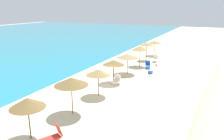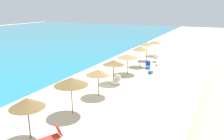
{
  "view_description": "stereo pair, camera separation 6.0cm",
  "coord_description": "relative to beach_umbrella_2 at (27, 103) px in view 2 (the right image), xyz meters",
  "views": [
    {
      "loc": [
        -18.67,
        -9.21,
        7.88
      ],
      "look_at": [
        1.85,
        0.58,
        1.57
      ],
      "focal_mm": 36.55,
      "sensor_mm": 36.0,
      "label": 1
    },
    {
      "loc": [
        -18.64,
        -9.27,
        7.88
      ],
      "look_at": [
        1.85,
        0.58,
        1.57
      ],
      "focal_mm": 36.55,
      "sensor_mm": 36.0,
      "label": 2
    }
  ],
  "objects": [
    {
      "name": "ground_plane",
      "position": [
        9.57,
        -0.7,
        -2.4
      ],
      "size": [
        160.0,
        160.0,
        0.0
      ],
      "primitive_type": "plane",
      "color": "beige"
    },
    {
      "name": "beach_umbrella_2",
      "position": [
        0.0,
        0.0,
        0.0
      ],
      "size": [
        2.14,
        2.14,
        2.71
      ],
      "color": "brown",
      "rests_on": "ground_plane"
    },
    {
      "name": "beach_umbrella_3",
      "position": [
        3.95,
        -0.36,
        0.2
      ],
      "size": [
        2.55,
        2.55,
        2.9
      ],
      "color": "brown",
      "rests_on": "ground_plane"
    },
    {
      "name": "beach_umbrella_4",
      "position": [
        8.03,
        -0.38,
        -0.15
      ],
      "size": [
        2.28,
        2.28,
        2.5
      ],
      "color": "brown",
      "rests_on": "ground_plane"
    },
    {
      "name": "beach_umbrella_5",
      "position": [
        11.93,
        -0.06,
        -0.14
      ],
      "size": [
        2.31,
        2.31,
        2.52
      ],
      "color": "brown",
      "rests_on": "ground_plane"
    },
    {
      "name": "beach_umbrella_6",
      "position": [
        15.76,
        -0.11,
        -0.17
      ],
      "size": [
        2.65,
        2.65,
        2.47
      ],
      "color": "brown",
      "rests_on": "ground_plane"
    },
    {
      "name": "beach_umbrella_7",
      "position": [
        19.91,
        -0.27,
        0.14
      ],
      "size": [
        2.29,
        2.29,
        2.84
      ],
      "color": "brown",
      "rests_on": "ground_plane"
    },
    {
      "name": "beach_umbrella_8",
      "position": [
        23.7,
        -0.03,
        0.14
      ],
      "size": [
        2.01,
        2.01,
        2.79
      ],
      "color": "brown",
      "rests_on": "ground_plane"
    },
    {
      "name": "beach_umbrella_9",
      "position": [
        27.65,
        -0.2,
        -0.11
      ],
      "size": [
        2.28,
        2.28,
        2.52
      ],
      "color": "brown",
      "rests_on": "ground_plane"
    },
    {
      "name": "lounge_chair_0",
      "position": [
        19.47,
        -1.56,
        -2.0
      ],
      "size": [
        1.46,
        1.01,
        0.95
      ],
      "rotation": [
        0.0,
        0.0,
        1.87
      ],
      "color": "blue",
      "rests_on": "ground_plane"
    },
    {
      "name": "lounge_chair_1",
      "position": [
        0.16,
        -1.45,
        -1.97
      ],
      "size": [
        1.79,
        1.32,
        1.11
      ],
      "rotation": [
        0.0,
        0.0,
        1.09
      ],
      "color": "red",
      "rests_on": "ground_plane"
    },
    {
      "name": "lounge_chair_2",
      "position": [
        11.71,
        -0.5,
        -1.92
      ],
      "size": [
        1.37,
        0.8,
        1.06
      ],
      "rotation": [
        0.0,
        0.0,
        1.68
      ],
      "color": "white",
      "rests_on": "ground_plane"
    },
    {
      "name": "lounge_chair_3",
      "position": [
        23.53,
        -1.44,
        -1.96
      ],
      "size": [
        1.63,
        0.83,
        1.07
      ],
      "rotation": [
        0.0,
        0.0,
        1.72
      ],
      "color": "white",
      "rests_on": "ground_plane"
    },
    {
      "name": "beach_ball",
      "position": [
        20.9,
        -2.35,
        -2.26
      ],
      "size": [
        0.27,
        0.27,
        0.27
      ],
      "primitive_type": "sphere",
      "color": "red",
      "rests_on": "ground_plane"
    },
    {
      "name": "cooler_box",
      "position": [
        16.93,
        -2.65,
        -2.21
      ],
      "size": [
        0.59,
        0.57,
        0.37
      ],
      "primitive_type": "cube",
      "rotation": [
        0.0,
        0.0,
        2.67
      ],
      "color": "blue",
      "rests_on": "ground_plane"
    }
  ]
}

